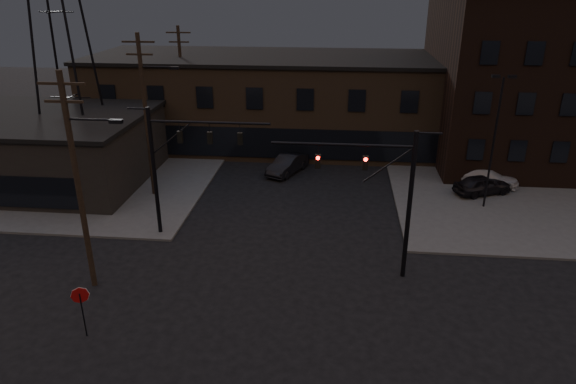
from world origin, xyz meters
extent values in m
plane|color=black|center=(0.00, 0.00, 0.00)|extent=(140.00, 140.00, 0.00)
cube|color=#474744|center=(22.00, 22.00, 0.07)|extent=(30.00, 30.00, 0.15)
cube|color=#474744|center=(-22.00, 22.00, 0.07)|extent=(30.00, 30.00, 0.15)
cube|color=#4A3827|center=(0.00, 28.00, 4.00)|extent=(40.00, 12.00, 8.00)
cube|color=black|center=(22.00, 26.00, 7.00)|extent=(22.00, 16.00, 14.00)
cube|color=black|center=(-20.00, 16.00, 2.50)|extent=(16.00, 12.00, 5.00)
cylinder|color=black|center=(6.50, 4.50, 4.00)|extent=(0.24, 0.24, 8.00)
cylinder|color=black|center=(3.00, 4.50, 7.20)|extent=(7.00, 0.14, 0.14)
cube|color=#FF140C|center=(4.17, 4.50, 6.30)|extent=(0.28, 0.22, 0.70)
cube|color=#FF140C|center=(1.83, 4.50, 6.30)|extent=(0.28, 0.22, 0.70)
cylinder|color=black|center=(-8.00, 8.00, 4.00)|extent=(0.24, 0.24, 8.00)
cylinder|color=black|center=(-4.50, 8.00, 7.20)|extent=(7.00, 0.14, 0.14)
cube|color=black|center=(-6.25, 8.00, 6.30)|extent=(0.28, 0.22, 0.70)
cube|color=black|center=(-4.50, 8.00, 6.30)|extent=(0.28, 0.22, 0.70)
cube|color=black|center=(-2.75, 8.00, 6.30)|extent=(0.28, 0.22, 0.70)
cylinder|color=black|center=(-8.00, -2.00, 1.10)|extent=(0.06, 0.06, 2.20)
cylinder|color=maroon|center=(-8.00, -1.98, 2.10)|extent=(0.72, 0.33, 0.76)
cylinder|color=black|center=(-9.50, 2.00, 5.50)|extent=(0.28, 0.28, 11.00)
cube|color=black|center=(-9.50, 2.00, 10.40)|extent=(2.20, 0.12, 0.12)
cube|color=black|center=(-9.50, 2.00, 9.60)|extent=(1.80, 0.12, 0.12)
cube|color=black|center=(-7.20, 2.00, 8.75)|extent=(0.60, 0.25, 0.18)
cylinder|color=black|center=(-10.50, 14.00, 5.75)|extent=(0.28, 0.28, 11.50)
cube|color=black|center=(-10.50, 14.00, 10.90)|extent=(2.20, 0.12, 0.12)
cube|color=black|center=(-10.50, 14.00, 10.10)|extent=(1.80, 0.12, 0.12)
cube|color=black|center=(-8.20, 14.00, 9.25)|extent=(0.60, 0.25, 0.18)
cylinder|color=black|center=(-11.50, 26.00, 5.50)|extent=(0.28, 0.28, 11.00)
cube|color=black|center=(-11.50, 26.00, 10.40)|extent=(2.20, 0.12, 0.12)
cube|color=black|center=(-11.50, 26.00, 9.60)|extent=(1.80, 0.12, 0.12)
cylinder|color=black|center=(13.00, 14.00, 4.50)|extent=(0.14, 0.14, 9.00)
cube|color=black|center=(12.50, 14.00, 9.05)|extent=(0.50, 0.28, 0.18)
cube|color=black|center=(13.50, 14.00, 9.05)|extent=(0.50, 0.28, 0.18)
cylinder|color=black|center=(19.00, 19.00, 4.50)|extent=(0.14, 0.14, 9.00)
cube|color=black|center=(18.50, 19.00, 9.05)|extent=(0.50, 0.28, 0.18)
imported|color=black|center=(13.36, 16.28, 0.86)|extent=(4.51, 3.19, 1.43)
imported|color=#B7B8BA|center=(14.28, 18.17, 0.79)|extent=(4.74, 3.05, 1.28)
imported|color=black|center=(-1.23, 19.62, 0.76)|extent=(3.34, 4.85, 1.51)
camera|label=1|loc=(2.77, -19.63, 14.61)|focal=32.00mm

